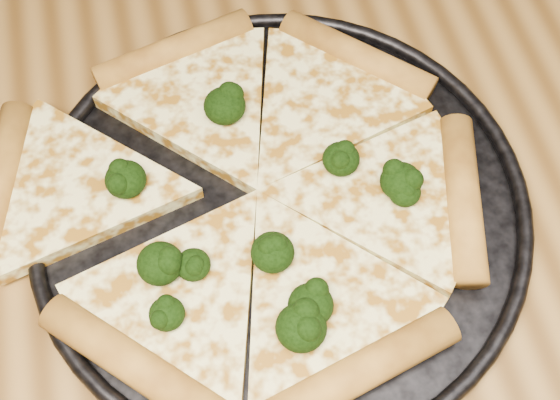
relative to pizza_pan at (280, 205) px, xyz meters
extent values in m
cube|color=brown|center=(0.46, 0.26, -0.40)|extent=(0.06, 0.06, 0.71)
cylinder|color=black|center=(0.00, 0.00, 0.00)|extent=(0.36, 0.36, 0.01)
torus|color=black|center=(0.00, 0.00, 0.00)|extent=(0.38, 0.38, 0.01)
cylinder|color=gold|center=(0.09, 0.12, 0.01)|extent=(0.12, 0.12, 0.03)
cylinder|color=gold|center=(-0.05, 0.16, 0.01)|extent=(0.14, 0.06, 0.03)
cylinder|color=gold|center=(-0.12, -0.10, 0.01)|extent=(0.12, 0.12, 0.03)
cylinder|color=gold|center=(0.02, -0.14, 0.01)|extent=(0.14, 0.06, 0.03)
cylinder|color=gold|center=(0.13, -0.03, 0.01)|extent=(0.06, 0.14, 0.03)
ellipsoid|color=black|center=(-0.11, 0.04, 0.02)|extent=(0.03, 0.03, 0.02)
ellipsoid|color=black|center=(0.05, 0.02, 0.02)|extent=(0.03, 0.03, 0.02)
ellipsoid|color=black|center=(-0.02, -0.05, 0.02)|extent=(0.03, 0.03, 0.02)
ellipsoid|color=black|center=(-0.01, -0.10, 0.02)|extent=(0.03, 0.03, 0.03)
ellipsoid|color=black|center=(0.00, -0.09, 0.02)|extent=(0.03, 0.03, 0.02)
ellipsoid|color=black|center=(-0.09, -0.07, 0.02)|extent=(0.02, 0.02, 0.02)
ellipsoid|color=black|center=(-0.02, 0.08, 0.02)|extent=(0.03, 0.03, 0.02)
ellipsoid|color=black|center=(0.09, -0.02, 0.02)|extent=(0.02, 0.02, 0.02)
ellipsoid|color=black|center=(0.09, -0.01, 0.02)|extent=(0.03, 0.03, 0.02)
ellipsoid|color=black|center=(-0.09, -0.04, 0.02)|extent=(0.03, 0.03, 0.02)
ellipsoid|color=black|center=(-0.07, -0.04, 0.02)|extent=(0.02, 0.02, 0.02)
camera|label=1|loc=(-0.06, -0.25, 0.48)|focal=46.73mm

